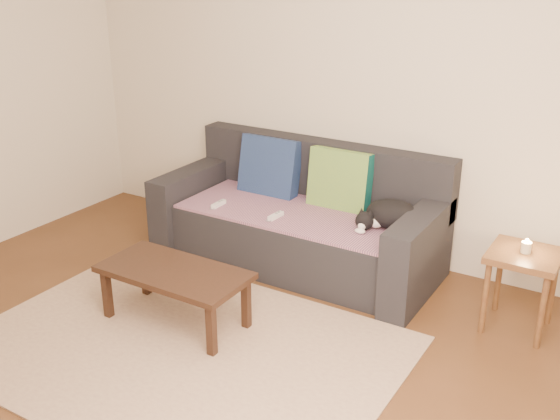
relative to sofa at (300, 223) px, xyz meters
The scene contains 13 objects.
ground 1.60m from the sofa, 90.00° to the right, with size 4.50×4.50×0.00m, color brown.
back_wall 1.08m from the sofa, 90.00° to the left, with size 4.50×0.04×2.60m, color beige.
sofa is the anchor object (origin of this frame).
throw_blanket 0.15m from the sofa, 90.00° to the right, with size 1.66×0.74×0.02m, color #492A4F.
cushion_navy 0.52m from the sofa, 155.95° to the left, with size 0.49×0.12×0.49m, color navy.
cushion_green 0.43m from the sofa, 35.59° to the left, with size 0.47×0.12×0.47m, color #0B4B4A.
cat 0.75m from the sofa, ahead, with size 0.45×0.39×0.20m.
wii_remote_a 0.63m from the sofa, 150.44° to the right, with size 0.15×0.04×0.03m, color white.
wii_remote_b 0.32m from the sofa, 98.62° to the right, with size 0.15×0.04×0.03m, color white.
side_table 1.64m from the sofa, ahead, with size 0.41×0.41×0.52m.
candle 1.65m from the sofa, ahead, with size 0.06×0.06×0.09m.
rug 1.45m from the sofa, 90.00° to the right, with size 2.50×1.80×0.01m, color tan.
coffee_table 1.21m from the sofa, 100.27° to the right, with size 0.94×0.47×0.38m.
Camera 1 is at (2.23, -2.37, 2.19)m, focal length 42.00 mm.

